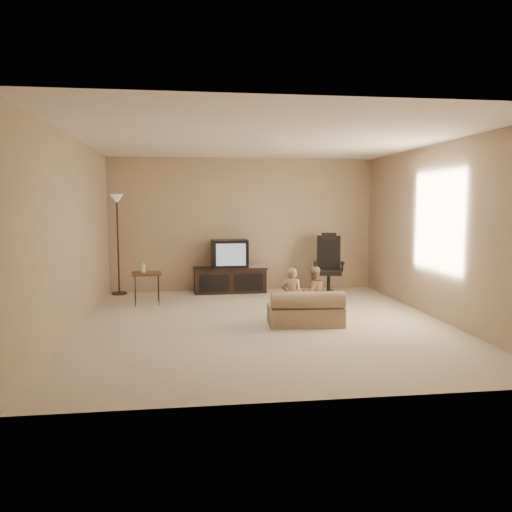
{
  "coord_description": "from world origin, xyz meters",
  "views": [
    {
      "loc": [
        -1.01,
        -6.69,
        1.65
      ],
      "look_at": [
        -0.04,
        0.6,
        0.87
      ],
      "focal_mm": 35.0,
      "sensor_mm": 36.0,
      "label": 1
    }
  ],
  "objects_px": {
    "toddler_right": "(314,293)",
    "floor_lamp": "(117,222)",
    "toddler_left": "(292,296)",
    "side_table": "(146,274)",
    "child_sofa": "(306,311)",
    "tv_stand": "(230,270)",
    "office_chair": "(329,273)"
  },
  "relations": [
    {
      "from": "toddler_right",
      "to": "floor_lamp",
      "type": "bearing_deg",
      "value": -52.99
    },
    {
      "from": "toddler_left",
      "to": "toddler_right",
      "type": "xyz_separation_m",
      "value": [
        0.35,
        0.17,
        -0.01
      ]
    },
    {
      "from": "side_table",
      "to": "child_sofa",
      "type": "bearing_deg",
      "value": -38.3
    },
    {
      "from": "tv_stand",
      "to": "child_sofa",
      "type": "xyz_separation_m",
      "value": [
        0.81,
        -2.69,
        -0.21
      ]
    },
    {
      "from": "tv_stand",
      "to": "side_table",
      "type": "distance_m",
      "value": 1.71
    },
    {
      "from": "tv_stand",
      "to": "side_table",
      "type": "relative_size",
      "value": 1.98
    },
    {
      "from": "child_sofa",
      "to": "toddler_left",
      "type": "distance_m",
      "value": 0.29
    },
    {
      "from": "side_table",
      "to": "floor_lamp",
      "type": "relative_size",
      "value": 0.39
    },
    {
      "from": "toddler_left",
      "to": "floor_lamp",
      "type": "bearing_deg",
      "value": -32.92
    },
    {
      "from": "side_table",
      "to": "child_sofa",
      "type": "xyz_separation_m",
      "value": [
        2.27,
        -1.79,
        -0.3
      ]
    },
    {
      "from": "child_sofa",
      "to": "toddler_right",
      "type": "height_order",
      "value": "toddler_right"
    },
    {
      "from": "tv_stand",
      "to": "office_chair",
      "type": "height_order",
      "value": "office_chair"
    },
    {
      "from": "side_table",
      "to": "office_chair",
      "type": "bearing_deg",
      "value": 7.04
    },
    {
      "from": "toddler_left",
      "to": "child_sofa",
      "type": "bearing_deg",
      "value": 157.81
    },
    {
      "from": "tv_stand",
      "to": "office_chair",
      "type": "distance_m",
      "value": 1.82
    },
    {
      "from": "child_sofa",
      "to": "toddler_right",
      "type": "xyz_separation_m",
      "value": [
        0.18,
        0.29,
        0.19
      ]
    },
    {
      "from": "office_chair",
      "to": "toddler_right",
      "type": "xyz_separation_m",
      "value": [
        -0.75,
        -1.9,
        -0.02
      ]
    },
    {
      "from": "tv_stand",
      "to": "toddler_right",
      "type": "bearing_deg",
      "value": -69.11
    },
    {
      "from": "child_sofa",
      "to": "side_table",
      "type": "bearing_deg",
      "value": 144.8
    },
    {
      "from": "floor_lamp",
      "to": "toddler_left",
      "type": "relative_size",
      "value": 2.32
    },
    {
      "from": "child_sofa",
      "to": "floor_lamp",
      "type": "bearing_deg",
      "value": 139.08
    },
    {
      "from": "tv_stand",
      "to": "toddler_left",
      "type": "relative_size",
      "value": 1.78
    },
    {
      "from": "toddler_left",
      "to": "side_table",
      "type": "bearing_deg",
      "value": -26.97
    },
    {
      "from": "side_table",
      "to": "toddler_right",
      "type": "xyz_separation_m",
      "value": [
        2.45,
        -1.5,
        -0.12
      ]
    },
    {
      "from": "child_sofa",
      "to": "toddler_right",
      "type": "relative_size",
      "value": 1.34
    },
    {
      "from": "office_chair",
      "to": "child_sofa",
      "type": "bearing_deg",
      "value": -99.02
    },
    {
      "from": "child_sofa",
      "to": "toddler_right",
      "type": "distance_m",
      "value": 0.39
    },
    {
      "from": "toddler_left",
      "to": "toddler_right",
      "type": "bearing_deg",
      "value": -142.33
    },
    {
      "from": "office_chair",
      "to": "toddler_left",
      "type": "xyz_separation_m",
      "value": [
        -1.11,
        -2.07,
        -0.01
      ]
    },
    {
      "from": "floor_lamp",
      "to": "toddler_right",
      "type": "bearing_deg",
      "value": -39.13
    },
    {
      "from": "side_table",
      "to": "floor_lamp",
      "type": "height_order",
      "value": "floor_lamp"
    },
    {
      "from": "side_table",
      "to": "toddler_right",
      "type": "relative_size",
      "value": 0.91
    }
  ]
}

